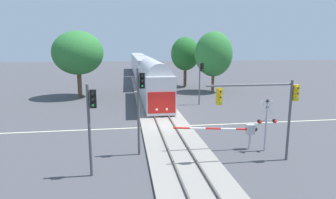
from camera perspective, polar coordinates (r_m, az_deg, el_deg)
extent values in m
plane|color=#47474C|center=(26.26, -0.51, -5.40)|extent=(220.00, 220.00, 0.00)
cube|color=beige|center=(26.26, -0.51, -5.39)|extent=(44.00, 0.20, 0.01)
cube|color=gray|center=(26.24, -0.51, -5.21)|extent=(4.40, 80.00, 0.18)
cube|color=#56514C|center=(26.11, -2.08, -4.93)|extent=(0.10, 80.00, 0.14)
cube|color=#56514C|center=(26.30, 1.04, -4.81)|extent=(0.10, 80.00, 0.14)
cube|color=silver|center=(36.41, -2.89, 2.78)|extent=(3.00, 16.35, 3.90)
cube|color=red|center=(28.47, -1.27, -0.64)|extent=(2.76, 0.08, 2.15)
cylinder|color=silver|center=(36.20, -2.92, 5.65)|extent=(2.76, 14.71, 2.76)
sphere|color=#F4F2CC|center=(28.55, -2.26, -2.01)|extent=(0.24, 0.24, 0.24)
sphere|color=#F4F2CC|center=(28.67, -0.27, -1.95)|extent=(0.24, 0.24, 0.24)
cube|color=silver|center=(56.68, -4.93, 5.95)|extent=(3.00, 22.83, 4.60)
cube|color=black|center=(56.77, -3.40, 6.28)|extent=(0.04, 20.54, 0.90)
cube|color=red|center=(56.90, -3.38, 4.82)|extent=(0.04, 21.00, 0.36)
cube|color=silver|center=(80.32, -6.00, 7.32)|extent=(3.00, 22.83, 4.60)
cube|color=black|center=(80.38, -4.92, 7.56)|extent=(0.04, 20.54, 0.90)
cube|color=red|center=(80.47, -4.90, 6.52)|extent=(0.04, 21.00, 0.36)
cylinder|color=#B7B7BC|center=(21.46, 15.88, -8.01)|extent=(0.14, 0.14, 1.10)
cube|color=#B7B7BC|center=(21.19, 16.00, -5.70)|extent=(0.56, 0.40, 0.70)
sphere|color=black|center=(21.34, 16.86, -5.64)|extent=(0.36, 0.36, 0.36)
cylinder|color=red|center=(20.97, 14.64, -5.71)|extent=(1.10, 0.12, 0.19)
cylinder|color=white|center=(20.55, 11.83, -5.72)|extent=(1.10, 0.12, 0.19)
cylinder|color=red|center=(20.19, 8.92, -5.72)|extent=(1.10, 0.12, 0.19)
cylinder|color=white|center=(19.88, 5.91, -5.70)|extent=(1.10, 0.12, 0.19)
cylinder|color=red|center=(19.62, 2.81, -5.67)|extent=(1.10, 0.12, 0.19)
sphere|color=red|center=(19.52, 1.23, -5.64)|extent=(0.14, 0.14, 0.14)
cylinder|color=#B2B2B7|center=(21.07, 18.83, -5.14)|extent=(0.14, 0.14, 3.48)
cube|color=white|center=(20.73, 19.09, -1.44)|extent=(0.98, 0.05, 0.98)
cube|color=white|center=(20.73, 19.09, -1.44)|extent=(0.98, 0.05, 0.98)
cube|color=#B2B2B7|center=(20.96, 18.90, -4.04)|extent=(1.10, 0.08, 0.08)
cylinder|color=black|center=(20.63, 17.67, -4.19)|extent=(0.26, 0.18, 0.26)
cylinder|color=black|center=(21.13, 20.36, -4.01)|extent=(0.26, 0.18, 0.26)
sphere|color=red|center=(20.55, 17.79, -4.26)|extent=(0.20, 0.20, 0.20)
sphere|color=red|center=(21.05, 20.49, -4.08)|extent=(0.20, 0.20, 0.20)
cone|color=black|center=(20.66, 19.14, -0.16)|extent=(0.28, 0.28, 0.22)
cylinder|color=#4C4C51|center=(19.08, -5.89, -2.59)|extent=(0.16, 0.16, 5.83)
cube|color=black|center=(18.72, -5.16, 3.75)|extent=(0.34, 0.26, 1.00)
sphere|color=#262626|center=(18.54, -5.15, 4.68)|extent=(0.20, 0.20, 0.20)
cylinder|color=black|center=(18.51, -5.14, 4.67)|extent=(0.24, 0.10, 0.24)
sphere|color=#262626|center=(18.57, -5.13, 3.70)|extent=(0.20, 0.20, 0.20)
cylinder|color=black|center=(18.54, -5.12, 3.69)|extent=(0.24, 0.10, 0.24)
sphere|color=green|center=(18.62, -5.11, 2.72)|extent=(0.20, 0.20, 0.20)
cylinder|color=black|center=(18.59, -5.11, 2.71)|extent=(0.24, 0.10, 0.24)
cylinder|color=#4C4C51|center=(19.70, 22.88, -3.94)|extent=(0.16, 0.16, 5.18)
cube|color=gold|center=(19.50, 23.97, 1.22)|extent=(0.34, 0.26, 1.00)
sphere|color=#262626|center=(19.33, 24.28, 2.08)|extent=(0.20, 0.20, 0.20)
cylinder|color=gold|center=(19.30, 24.32, 2.07)|extent=(0.24, 0.10, 0.24)
sphere|color=#262626|center=(19.37, 24.20, 1.14)|extent=(0.20, 0.20, 0.20)
cylinder|color=gold|center=(19.35, 24.25, 1.13)|extent=(0.24, 0.10, 0.24)
sphere|color=green|center=(19.42, 24.13, 0.21)|extent=(0.20, 0.20, 0.20)
cylinder|color=gold|center=(19.40, 24.18, 0.20)|extent=(0.24, 0.10, 0.24)
cylinder|color=#4C4C51|center=(17.99, 15.97, 2.78)|extent=(5.46, 0.12, 0.12)
cube|color=gold|center=(17.39, 10.11, 0.60)|extent=(0.34, 0.26, 1.00)
sphere|color=#262626|center=(17.20, 10.30, 1.56)|extent=(0.20, 0.20, 0.20)
cylinder|color=gold|center=(17.17, 10.34, 1.55)|extent=(0.24, 0.10, 0.24)
sphere|color=#262626|center=(17.25, 10.27, 0.51)|extent=(0.20, 0.20, 0.20)
cylinder|color=gold|center=(17.22, 10.30, 0.49)|extent=(0.24, 0.10, 0.24)
sphere|color=green|center=(17.31, 10.23, -0.53)|extent=(0.20, 0.20, 0.20)
cylinder|color=gold|center=(17.28, 10.26, -0.55)|extent=(0.24, 0.10, 0.24)
cylinder|color=#4C4C51|center=(16.51, -15.31, -6.11)|extent=(0.16, 0.16, 5.23)
cube|color=black|center=(16.06, -14.63, 0.13)|extent=(0.34, 0.26, 1.00)
sphere|color=#262626|center=(15.86, -14.74, 1.17)|extent=(0.20, 0.20, 0.20)
cylinder|color=black|center=(15.83, -14.76, 1.15)|extent=(0.24, 0.10, 0.24)
sphere|color=#262626|center=(15.91, -14.69, 0.03)|extent=(0.20, 0.20, 0.20)
cylinder|color=black|center=(15.88, -14.70, 0.01)|extent=(0.24, 0.10, 0.24)
sphere|color=green|center=(15.97, -14.64, -1.10)|extent=(0.20, 0.20, 0.20)
cylinder|color=black|center=(15.94, -14.65, -1.12)|extent=(0.24, 0.10, 0.24)
cylinder|color=#4C4C51|center=(35.64, 6.27, 3.30)|extent=(0.16, 0.16, 5.46)
cube|color=black|center=(35.52, 6.77, 6.39)|extent=(0.34, 0.26, 1.00)
sphere|color=#262626|center=(35.35, 6.84, 6.89)|extent=(0.20, 0.20, 0.20)
cylinder|color=black|center=(35.32, 6.86, 6.88)|extent=(0.24, 0.10, 0.24)
sphere|color=#262626|center=(35.37, 6.83, 6.37)|extent=(0.20, 0.20, 0.20)
cylinder|color=black|center=(35.34, 6.85, 6.37)|extent=(0.24, 0.10, 0.24)
sphere|color=green|center=(35.40, 6.82, 5.85)|extent=(0.20, 0.20, 0.20)
cylinder|color=black|center=(35.37, 6.83, 5.85)|extent=(0.24, 0.10, 0.24)
cylinder|color=brown|center=(45.94, 8.87, 3.56)|extent=(0.45, 0.45, 3.35)
ellipsoid|color=#2D7533|center=(45.62, 9.03, 8.89)|extent=(5.81, 5.81, 6.92)
cylinder|color=#4C3828|center=(51.40, 3.40, 4.58)|extent=(0.53, 0.53, 3.63)
ellipsoid|color=#236628|center=(51.12, 3.45, 9.05)|extent=(5.03, 5.03, 5.83)
cylinder|color=brown|center=(42.61, -17.12, 3.09)|extent=(0.59, 0.59, 3.98)
ellipsoid|color=#2D7533|center=(42.29, -17.44, 8.82)|extent=(6.99, 6.99, 6.05)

